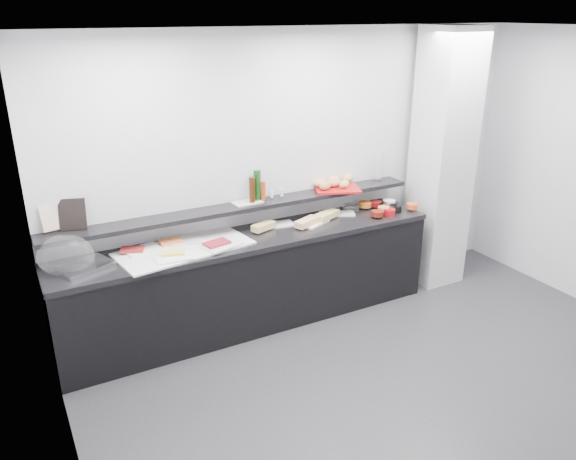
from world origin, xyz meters
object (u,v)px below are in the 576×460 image
framed_print (72,214)px  carafe (378,167)px  condiment_tray (247,202)px  bread_tray (337,189)px  cloche_base (85,267)px  sandwich_plate_mid (315,223)px

framed_print → carafe: size_ratio=0.87×
condiment_tray → bread_tray: bearing=-6.6°
bread_tray → carafe: bearing=28.6°
cloche_base → carafe: bearing=-17.7°
framed_print → bread_tray: (2.49, -0.11, -0.12)m
sandwich_plate_mid → carafe: 1.00m
framed_print → condiment_tray: size_ratio=0.96×
carafe → sandwich_plate_mid: bearing=-165.8°
bread_tray → cloche_base: bearing=-154.5°
condiment_tray → bread_tray: bread_tray is taller
framed_print → bread_tray: size_ratio=0.59×
cloche_base → framed_print: bearing=69.6°
framed_print → condiment_tray: (1.53, -0.05, -0.12)m
sandwich_plate_mid → carafe: size_ratio=1.02×
condiment_tray → bread_tray: 0.96m
cloche_base → sandwich_plate_mid: (2.14, -0.01, -0.01)m
sandwich_plate_mid → bread_tray: bread_tray is taller
carafe → cloche_base: bearing=-175.8°
cloche_base → sandwich_plate_mid: bearing=-22.0°
cloche_base → bread_tray: bread_tray is taller
condiment_tray → carafe: bearing=-3.0°
framed_print → carafe: bearing=17.7°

